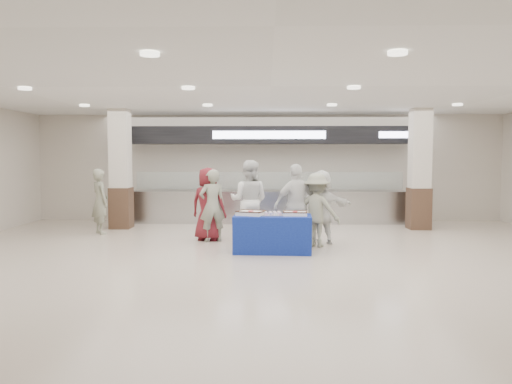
{
  "coord_description": "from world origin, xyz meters",
  "views": [
    {
      "loc": [
        -0.08,
        -9.14,
        1.92
      ],
      "look_at": [
        -0.3,
        1.6,
        1.17
      ],
      "focal_mm": 35.0,
      "sensor_mm": 36.0,
      "label": 1
    }
  ],
  "objects_px": {
    "sheet_cake_right": "(295,213)",
    "cupcake_tray": "(273,214)",
    "chef_tall": "(249,201)",
    "chef_short": "(297,205)",
    "civilian_white": "(321,207)",
    "civilian_maroon": "(208,204)",
    "soldier_a": "(212,206)",
    "sheet_cake_left": "(251,213)",
    "display_table": "(273,234)",
    "soldier_b": "(317,210)",
    "soldier_bg": "(100,201)"
  },
  "relations": [
    {
      "from": "soldier_a",
      "to": "chef_tall",
      "type": "height_order",
      "value": "chef_tall"
    },
    {
      "from": "cupcake_tray",
      "to": "chef_tall",
      "type": "bearing_deg",
      "value": 110.07
    },
    {
      "from": "display_table",
      "to": "sheet_cake_right",
      "type": "xyz_separation_m",
      "value": [
        0.45,
        -0.03,
        0.42
      ]
    },
    {
      "from": "civilian_white",
      "to": "sheet_cake_left",
      "type": "bearing_deg",
      "value": 21.3
    },
    {
      "from": "chef_tall",
      "to": "chef_short",
      "type": "xyz_separation_m",
      "value": [
        1.05,
        -0.76,
        -0.04
      ]
    },
    {
      "from": "cupcake_tray",
      "to": "soldier_a",
      "type": "relative_size",
      "value": 0.29
    },
    {
      "from": "civilian_maroon",
      "to": "soldier_b",
      "type": "bearing_deg",
      "value": 179.67
    },
    {
      "from": "display_table",
      "to": "sheet_cake_right",
      "type": "relative_size",
      "value": 3.14
    },
    {
      "from": "chef_tall",
      "to": "soldier_b",
      "type": "distance_m",
      "value": 1.66
    },
    {
      "from": "sheet_cake_right",
      "to": "cupcake_tray",
      "type": "bearing_deg",
      "value": -178.02
    },
    {
      "from": "cupcake_tray",
      "to": "civilian_maroon",
      "type": "distance_m",
      "value": 2.05
    },
    {
      "from": "civilian_maroon",
      "to": "soldier_a",
      "type": "height_order",
      "value": "civilian_maroon"
    },
    {
      "from": "display_table",
      "to": "civilian_maroon",
      "type": "xyz_separation_m",
      "value": [
        -1.46,
        1.4,
        0.47
      ]
    },
    {
      "from": "sheet_cake_right",
      "to": "cupcake_tray",
      "type": "distance_m",
      "value": 0.45
    },
    {
      "from": "civilian_white",
      "to": "chef_short",
      "type": "bearing_deg",
      "value": 21.65
    },
    {
      "from": "chef_short",
      "to": "soldier_bg",
      "type": "bearing_deg",
      "value": -39.93
    },
    {
      "from": "civilian_maroon",
      "to": "chef_tall",
      "type": "distance_m",
      "value": 0.94
    },
    {
      "from": "soldier_b",
      "to": "sheet_cake_left",
      "type": "bearing_deg",
      "value": 47.86
    },
    {
      "from": "civilian_white",
      "to": "soldier_bg",
      "type": "distance_m",
      "value": 5.52
    },
    {
      "from": "cupcake_tray",
      "to": "chef_short",
      "type": "xyz_separation_m",
      "value": [
        0.53,
        0.68,
        0.1
      ]
    },
    {
      "from": "soldier_b",
      "to": "cupcake_tray",
      "type": "bearing_deg",
      "value": 58.64
    },
    {
      "from": "display_table",
      "to": "chef_tall",
      "type": "distance_m",
      "value": 1.59
    },
    {
      "from": "sheet_cake_left",
      "to": "civilian_white",
      "type": "bearing_deg",
      "value": 33.85
    },
    {
      "from": "sheet_cake_left",
      "to": "cupcake_tray",
      "type": "bearing_deg",
      "value": -4.81
    },
    {
      "from": "sheet_cake_left",
      "to": "civilian_maroon",
      "type": "relative_size",
      "value": 0.37
    },
    {
      "from": "sheet_cake_right",
      "to": "civilian_white",
      "type": "distance_m",
      "value": 1.21
    },
    {
      "from": "civilian_maroon",
      "to": "chef_tall",
      "type": "relative_size",
      "value": 0.91
    },
    {
      "from": "soldier_b",
      "to": "civilian_white",
      "type": "relative_size",
      "value": 0.96
    },
    {
      "from": "sheet_cake_right",
      "to": "chef_short",
      "type": "relative_size",
      "value": 0.28
    },
    {
      "from": "display_table",
      "to": "civilian_white",
      "type": "relative_size",
      "value": 0.95
    },
    {
      "from": "sheet_cake_right",
      "to": "civilian_white",
      "type": "bearing_deg",
      "value": 58.93
    },
    {
      "from": "chef_short",
      "to": "chef_tall",
      "type": "bearing_deg",
      "value": -56.22
    },
    {
      "from": "sheet_cake_left",
      "to": "soldier_b",
      "type": "bearing_deg",
      "value": 24.88
    },
    {
      "from": "soldier_a",
      "to": "soldier_bg",
      "type": "bearing_deg",
      "value": -40.91
    },
    {
      "from": "display_table",
      "to": "soldier_a",
      "type": "relative_size",
      "value": 0.94
    },
    {
      "from": "sheet_cake_left",
      "to": "civilian_white",
      "type": "xyz_separation_m",
      "value": [
        1.52,
        1.02,
        0.02
      ]
    },
    {
      "from": "chef_short",
      "to": "civilian_maroon",
      "type": "bearing_deg",
      "value": -41.37
    },
    {
      "from": "display_table",
      "to": "civilian_maroon",
      "type": "distance_m",
      "value": 2.08
    },
    {
      "from": "display_table",
      "to": "soldier_bg",
      "type": "height_order",
      "value": "soldier_bg"
    },
    {
      "from": "display_table",
      "to": "cupcake_tray",
      "type": "relative_size",
      "value": 3.23
    },
    {
      "from": "sheet_cake_right",
      "to": "chef_short",
      "type": "bearing_deg",
      "value": 83.34
    },
    {
      "from": "soldier_b",
      "to": "soldier_bg",
      "type": "relative_size",
      "value": 0.97
    },
    {
      "from": "soldier_b",
      "to": "civilian_white",
      "type": "xyz_separation_m",
      "value": [
        0.13,
        0.37,
        0.03
      ]
    },
    {
      "from": "sheet_cake_right",
      "to": "civilian_maroon",
      "type": "xyz_separation_m",
      "value": [
        -1.91,
        1.43,
        0.04
      ]
    },
    {
      "from": "chef_short",
      "to": "soldier_a",
      "type": "bearing_deg",
      "value": -38.34
    },
    {
      "from": "soldier_a",
      "to": "chef_tall",
      "type": "distance_m",
      "value": 0.85
    },
    {
      "from": "cupcake_tray",
      "to": "civilian_maroon",
      "type": "xyz_separation_m",
      "value": [
        -1.46,
        1.44,
        0.06
      ]
    },
    {
      "from": "display_table",
      "to": "cupcake_tray",
      "type": "distance_m",
      "value": 0.41
    },
    {
      "from": "sheet_cake_right",
      "to": "cupcake_tray",
      "type": "height_order",
      "value": "sheet_cake_right"
    },
    {
      "from": "cupcake_tray",
      "to": "sheet_cake_left",
      "type": "bearing_deg",
      "value": 175.19
    }
  ]
}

